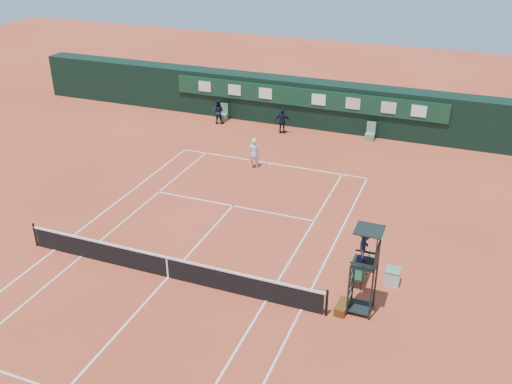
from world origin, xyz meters
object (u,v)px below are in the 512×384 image
at_px(player_bench, 362,269).
at_px(cooler, 393,276).
at_px(tennis_net, 167,267).
at_px(umpire_chair, 365,253).
at_px(player, 254,153).

xyz_separation_m(player_bench, cooler, (1.14, 0.35, -0.27)).
height_order(tennis_net, player_bench, same).
bearing_deg(umpire_chair, cooler, 68.72).
relative_size(umpire_chair, player, 1.97).
bearing_deg(umpire_chair, player, 128.38).
distance_m(tennis_net, umpire_chair, 7.75).
distance_m(cooler, player, 12.20).
height_order(player_bench, cooler, player_bench).
distance_m(tennis_net, cooler, 8.74).
bearing_deg(player_bench, umpire_chair, -79.40).
relative_size(umpire_chair, player_bench, 2.85).
xyz_separation_m(umpire_chair, player_bench, (-0.33, 1.74, -1.86)).
distance_m(umpire_chair, player, 13.26).
bearing_deg(player, tennis_net, 62.65).
relative_size(player_bench, player, 0.69).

